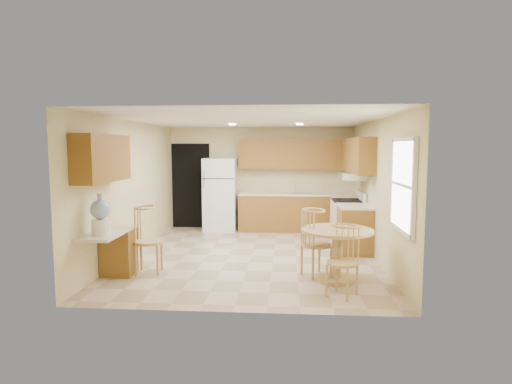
# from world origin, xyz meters

# --- Properties ---
(floor) EXTENTS (5.50, 5.50, 0.00)m
(floor) POSITION_xyz_m (0.00, 0.00, 0.00)
(floor) COLOR tan
(floor) RESTS_ON ground
(ceiling) EXTENTS (4.50, 5.50, 0.02)m
(ceiling) POSITION_xyz_m (0.00, 0.00, 2.50)
(ceiling) COLOR white
(ceiling) RESTS_ON wall_back
(wall_back) EXTENTS (4.50, 0.02, 2.50)m
(wall_back) POSITION_xyz_m (0.00, 2.75, 1.25)
(wall_back) COLOR beige
(wall_back) RESTS_ON floor
(wall_front) EXTENTS (4.50, 0.02, 2.50)m
(wall_front) POSITION_xyz_m (0.00, -2.75, 1.25)
(wall_front) COLOR beige
(wall_front) RESTS_ON floor
(wall_left) EXTENTS (0.02, 5.50, 2.50)m
(wall_left) POSITION_xyz_m (-2.25, 0.00, 1.25)
(wall_left) COLOR beige
(wall_left) RESTS_ON floor
(wall_right) EXTENTS (0.02, 5.50, 2.50)m
(wall_right) POSITION_xyz_m (2.25, 0.00, 1.25)
(wall_right) COLOR beige
(wall_right) RESTS_ON floor
(doorway) EXTENTS (0.90, 0.02, 2.10)m
(doorway) POSITION_xyz_m (-1.75, 2.73, 1.05)
(doorway) COLOR black
(doorway) RESTS_ON floor
(base_cab_back) EXTENTS (2.75, 0.60, 0.87)m
(base_cab_back) POSITION_xyz_m (0.88, 2.45, 0.43)
(base_cab_back) COLOR brown
(base_cab_back) RESTS_ON floor
(counter_back) EXTENTS (2.75, 0.63, 0.04)m
(counter_back) POSITION_xyz_m (0.88, 2.45, 0.89)
(counter_back) COLOR beige
(counter_back) RESTS_ON base_cab_back
(base_cab_right_a) EXTENTS (0.60, 0.59, 0.87)m
(base_cab_right_a) POSITION_xyz_m (1.95, 1.85, 0.43)
(base_cab_right_a) COLOR brown
(base_cab_right_a) RESTS_ON floor
(counter_right_a) EXTENTS (0.63, 0.59, 0.04)m
(counter_right_a) POSITION_xyz_m (1.95, 1.85, 0.89)
(counter_right_a) COLOR beige
(counter_right_a) RESTS_ON base_cab_right_a
(base_cab_right_b) EXTENTS (0.60, 0.80, 0.87)m
(base_cab_right_b) POSITION_xyz_m (1.95, 0.40, 0.43)
(base_cab_right_b) COLOR brown
(base_cab_right_b) RESTS_ON floor
(counter_right_b) EXTENTS (0.63, 0.80, 0.04)m
(counter_right_b) POSITION_xyz_m (1.95, 0.40, 0.89)
(counter_right_b) COLOR beige
(counter_right_b) RESTS_ON base_cab_right_b
(upper_cab_back) EXTENTS (2.75, 0.33, 0.70)m
(upper_cab_back) POSITION_xyz_m (0.88, 2.58, 1.85)
(upper_cab_back) COLOR brown
(upper_cab_back) RESTS_ON wall_back
(upper_cab_right) EXTENTS (0.33, 2.42, 0.70)m
(upper_cab_right) POSITION_xyz_m (2.08, 1.21, 1.85)
(upper_cab_right) COLOR brown
(upper_cab_right) RESTS_ON wall_right
(upper_cab_left) EXTENTS (0.33, 1.40, 0.70)m
(upper_cab_left) POSITION_xyz_m (-2.08, -1.60, 1.85)
(upper_cab_left) COLOR brown
(upper_cab_left) RESTS_ON wall_left
(sink) EXTENTS (0.78, 0.44, 0.01)m
(sink) POSITION_xyz_m (0.85, 2.45, 0.91)
(sink) COLOR silver
(sink) RESTS_ON counter_back
(range_hood) EXTENTS (0.50, 0.76, 0.14)m
(range_hood) POSITION_xyz_m (2.00, 1.18, 1.42)
(range_hood) COLOR silver
(range_hood) RESTS_ON upper_cab_right
(desk_pedestal) EXTENTS (0.48, 0.42, 0.72)m
(desk_pedestal) POSITION_xyz_m (-2.00, -1.32, 0.36)
(desk_pedestal) COLOR brown
(desk_pedestal) RESTS_ON floor
(desk_top) EXTENTS (0.50, 1.20, 0.04)m
(desk_top) POSITION_xyz_m (-2.00, -1.70, 0.75)
(desk_top) COLOR beige
(desk_top) RESTS_ON desk_pedestal
(window) EXTENTS (0.06, 1.12, 1.30)m
(window) POSITION_xyz_m (2.23, -1.85, 1.50)
(window) COLOR white
(window) RESTS_ON wall_right
(can_light_a) EXTENTS (0.14, 0.14, 0.02)m
(can_light_a) POSITION_xyz_m (-0.50, 1.20, 2.48)
(can_light_a) COLOR white
(can_light_a) RESTS_ON ceiling
(can_light_b) EXTENTS (0.14, 0.14, 0.02)m
(can_light_b) POSITION_xyz_m (0.90, 1.20, 2.48)
(can_light_b) COLOR white
(can_light_b) RESTS_ON ceiling
(refrigerator) EXTENTS (0.77, 0.75, 1.75)m
(refrigerator) POSITION_xyz_m (-0.95, 2.40, 0.87)
(refrigerator) COLOR white
(refrigerator) RESTS_ON floor
(stove) EXTENTS (0.65, 0.76, 1.09)m
(stove) POSITION_xyz_m (1.92, 1.18, 0.47)
(stove) COLOR white
(stove) RESTS_ON floor
(dining_table) EXTENTS (1.07, 1.07, 0.80)m
(dining_table) POSITION_xyz_m (1.40, -1.42, 0.52)
(dining_table) COLOR tan
(dining_table) RESTS_ON floor
(chair_table_a) EXTENTS (0.46, 0.59, 1.04)m
(chair_table_a) POSITION_xyz_m (1.12, -1.27, 0.64)
(chair_table_a) COLOR tan
(chair_table_a) RESTS_ON floor
(chair_table_b) EXTENTS (0.42, 0.50, 0.96)m
(chair_table_b) POSITION_xyz_m (1.40, -2.16, 0.58)
(chair_table_b) COLOR tan
(chair_table_b) RESTS_ON floor
(chair_desk) EXTENTS (0.47, 0.61, 1.06)m
(chair_desk) POSITION_xyz_m (-1.55, -1.30, 0.65)
(chair_desk) COLOR tan
(chair_desk) RESTS_ON floor
(water_crock) EXTENTS (0.28, 0.28, 0.58)m
(water_crock) POSITION_xyz_m (-2.00, -1.92, 1.03)
(water_crock) COLOR white
(water_crock) RESTS_ON desk_top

